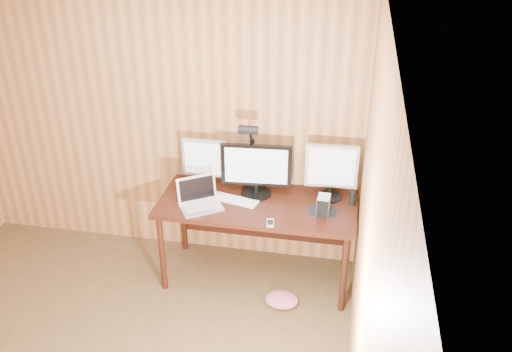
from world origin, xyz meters
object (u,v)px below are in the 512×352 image
(monitor_left, at_px, (204,161))
(desk_lamp, at_px, (250,147))
(desk, at_px, (259,211))
(speaker, at_px, (352,198))
(laptop, at_px, (199,199))
(hard_drive, at_px, (323,205))
(mouse, at_px, (323,209))
(phone, at_px, (270,223))
(monitor_right, at_px, (331,170))
(keyboard, at_px, (235,200))
(monitor_center, at_px, (256,169))

(monitor_left, relative_size, desk_lamp, 0.64)
(desk, distance_m, speaker, 0.78)
(laptop, bearing_deg, desk_lamp, 6.45)
(desk, bearing_deg, desk_lamp, 133.92)
(laptop, bearing_deg, monitor_left, 64.14)
(desk, height_order, hard_drive, hard_drive)
(laptop, height_order, mouse, laptop)
(hard_drive, xyz_separation_m, phone, (-0.38, -0.22, -0.07))
(monitor_left, distance_m, speaker, 1.26)
(monitor_right, distance_m, desk_lamp, 0.68)
(monitor_left, relative_size, laptop, 1.05)
(laptop, height_order, keyboard, laptop)
(desk, relative_size, mouse, 14.14)
(desk_lamp, bearing_deg, phone, -66.14)
(monitor_right, xyz_separation_m, desk_lamp, (-0.66, -0.02, 0.16))
(monitor_center, relative_size, speaker, 5.00)
(laptop, bearing_deg, monitor_center, -0.60)
(monitor_center, distance_m, monitor_right, 0.60)
(hard_drive, bearing_deg, mouse, 102.91)
(monitor_center, relative_size, phone, 4.83)
(mouse, relative_size, phone, 0.95)
(phone, bearing_deg, laptop, 155.50)
(phone, bearing_deg, desk, 103.64)
(mouse, xyz_separation_m, desk_lamp, (-0.62, 0.20, 0.39))
(hard_drive, bearing_deg, phone, -146.80)
(monitor_right, relative_size, keyboard, 1.18)
(keyboard, bearing_deg, desk_lamp, 74.09)
(mouse, height_order, hard_drive, hard_drive)
(monitor_center, relative_size, monitor_left, 1.36)
(keyboard, distance_m, speaker, 0.95)
(monitor_right, relative_size, mouse, 4.18)
(laptop, relative_size, keyboard, 1.00)
(mouse, height_order, speaker, speaker)
(laptop, bearing_deg, hard_drive, -29.35)
(monitor_center, xyz_separation_m, monitor_left, (-0.46, 0.07, -0.01))
(monitor_center, bearing_deg, desk_lamp, 147.02)
(desk, bearing_deg, hard_drive, -14.68)
(desk, xyz_separation_m, monitor_right, (0.57, 0.12, 0.38))
(monitor_center, height_order, phone, monitor_center)
(keyboard, xyz_separation_m, phone, (0.34, -0.28, -0.00))
(phone, bearing_deg, hard_drive, 20.60)
(hard_drive, distance_m, desk_lamp, 0.75)
(monitor_right, bearing_deg, desk, -172.50)
(monitor_center, xyz_separation_m, phone, (0.19, -0.42, -0.23))
(desk, bearing_deg, mouse, -11.32)
(laptop, xyz_separation_m, hard_drive, (0.98, 0.06, 0.02))
(monitor_center, bearing_deg, keyboard, -142.03)
(monitor_left, xyz_separation_m, mouse, (1.02, -0.24, -0.20))
(desk_lamp, bearing_deg, laptop, -145.00)
(speaker, bearing_deg, monitor_right, 157.30)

